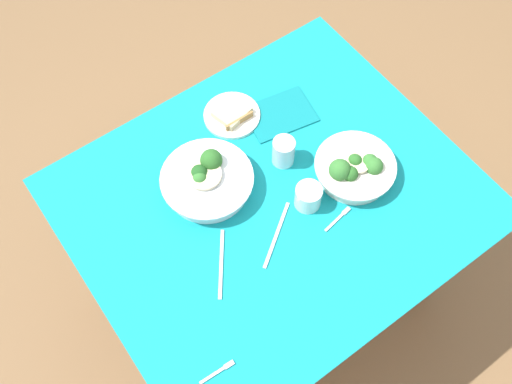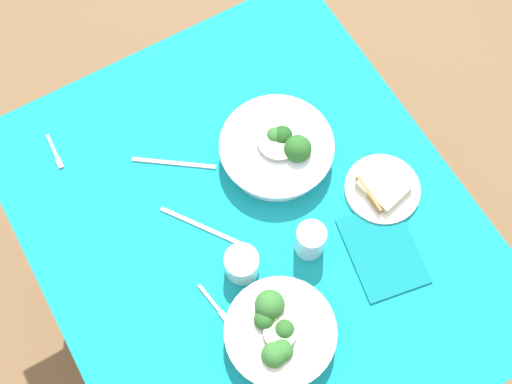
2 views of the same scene
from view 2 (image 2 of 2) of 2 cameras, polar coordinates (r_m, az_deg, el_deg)
name	(u,v)px [view 2 (image 2 of 2)]	position (r m, az deg, el deg)	size (l,w,h in m)	color
ground_plane	(254,302)	(2.35, -0.13, -9.11)	(6.00, 6.00, 0.00)	brown
dining_table	(254,244)	(1.75, -0.17, -4.35)	(1.16, 0.99, 0.75)	teal
broccoli_bowl_far	(278,149)	(1.67, 1.84, 3.58)	(0.28, 0.28, 0.11)	white
broccoli_bowl_near	(279,332)	(1.53, 1.90, -11.54)	(0.25, 0.25, 0.10)	silver
bread_side_plate	(382,188)	(1.68, 10.43, 0.29)	(0.18, 0.18, 0.04)	silver
water_glass_center	(242,264)	(1.56, -1.19, -6.00)	(0.08, 0.08, 0.08)	silver
water_glass_side	(310,240)	(1.57, 4.52, -4.01)	(0.07, 0.07, 0.10)	silver
fork_by_far_bowl	(55,153)	(1.78, -16.30, 3.13)	(0.10, 0.02, 0.00)	#B7B7BC
fork_by_near_bowl	(215,305)	(1.58, -3.44, -9.31)	(0.11, 0.03, 0.00)	#B7B7BC
table_knife_left	(174,163)	(1.70, -6.82, 2.39)	(0.21, 0.01, 0.00)	#B7B7BC
table_knife_right	(202,227)	(1.63, -4.51, -2.88)	(0.22, 0.01, 0.00)	#B7B7BC
napkin_folded_upper	(383,251)	(1.64, 10.48, -4.83)	(0.21, 0.15, 0.01)	#0F777D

